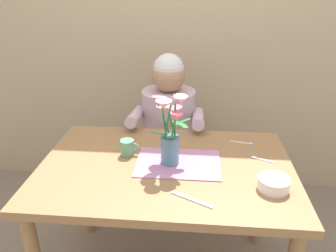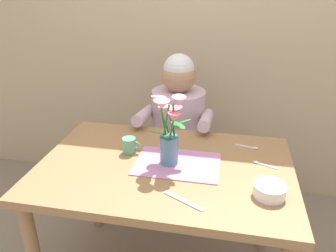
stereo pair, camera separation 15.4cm
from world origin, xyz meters
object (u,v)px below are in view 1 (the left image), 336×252
Objects in this scene: ceramic_bowl at (274,183)px; ceramic_mug at (128,147)px; flower_vase at (169,129)px; seated_person at (168,139)px; dinner_knife at (192,199)px.

ceramic_mug reaches higher than ceramic_bowl.
flower_vase reaches higher than ceramic_mug.
seated_person is at bearing 95.36° from flower_vase.
ceramic_mug is at bearing 161.79° from dinner_knife.
seated_person reaches higher than dinner_knife.
seated_person is 12.20× the size of ceramic_mug.
seated_person reaches higher than ceramic_bowl.
flower_vase is at bearing -17.28° from ceramic_mug.
flower_vase is 1.84× the size of dinner_knife.
flower_vase is 3.77× the size of ceramic_mug.
flower_vase is 2.57× the size of ceramic_bowl.
dinner_knife is 2.04× the size of ceramic_mug.
ceramic_mug is at bearing -104.16° from seated_person.
dinner_knife is (0.17, -0.88, 0.18)m from seated_person.
seated_person is 0.91m from dinner_knife.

